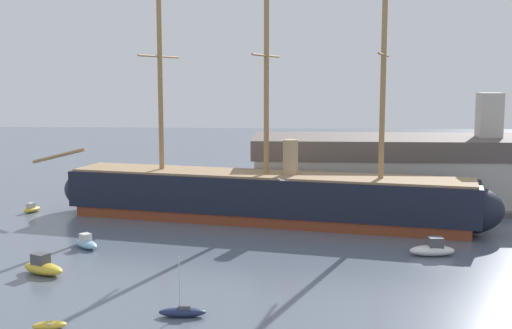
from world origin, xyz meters
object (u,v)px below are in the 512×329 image
object	(u,v)px
dinghy_far_right	(470,219)
dinghy_distant_centre	(263,201)
dockside_warehouse_right	(426,171)
motorboat_mid_left	(43,267)
motorboat_alongside_stern	(433,249)
motorboat_alongside_bow	(87,243)
tall_ship	(266,196)
sailboat_near_centre	(182,312)
motorboat_far_left	(32,209)
dinghy_foreground_left	(49,325)
seagull_in_flight	(283,180)

from	to	relation	value
dinghy_far_right	dinghy_distant_centre	xyz separation A→B (m)	(-27.44, 10.42, 0.07)
dockside_warehouse_right	motorboat_mid_left	bearing A→B (deg)	-139.97
motorboat_alongside_stern	dinghy_far_right	distance (m)	19.23
motorboat_alongside_bow	dinghy_distant_centre	bearing A→B (deg)	55.64
tall_ship	motorboat_alongside_stern	distance (m)	24.06
motorboat_alongside_bow	sailboat_near_centre	bearing A→B (deg)	-55.15
tall_ship	motorboat_far_left	distance (m)	33.12
dockside_warehouse_right	dinghy_distant_centre	bearing A→B (deg)	179.38
dinghy_foreground_left	motorboat_far_left	world-z (taller)	motorboat_far_left
dinghy_foreground_left	motorboat_alongside_bow	xyz separation A→B (m)	(-4.47, 23.31, 0.26)
dinghy_foreground_left	motorboat_alongside_bow	size ratio (longest dim) A/B	0.72
dinghy_far_right	seagull_in_flight	distance (m)	45.53
dinghy_distant_centre	dockside_warehouse_right	size ratio (longest dim) A/B	0.05
motorboat_mid_left	tall_ship	bearing A→B (deg)	49.82
tall_ship	motorboat_far_left	size ratio (longest dim) A/B	18.74
tall_ship	dinghy_far_right	distance (m)	26.78
tall_ship	motorboat_mid_left	world-z (taller)	tall_ship
tall_ship	dinghy_foreground_left	bearing A→B (deg)	-111.32
dinghy_far_right	motorboat_alongside_stern	bearing A→B (deg)	-115.57
sailboat_near_centre	seagull_in_flight	xyz separation A→B (m)	(7.89, -0.74, 10.72)
motorboat_alongside_bow	motorboat_alongside_stern	distance (m)	37.47
dinghy_foreground_left	seagull_in_flight	world-z (taller)	seagull_in_flight
dinghy_far_right	seagull_in_flight	world-z (taller)	seagull_in_flight
seagull_in_flight	motorboat_far_left	bearing A→B (deg)	132.00
motorboat_alongside_bow	dinghy_distant_centre	xyz separation A→B (m)	(18.31, 26.77, -0.25)
motorboat_mid_left	motorboat_alongside_stern	world-z (taller)	motorboat_alongside_stern
dinghy_foreground_left	motorboat_alongside_bow	distance (m)	23.74
sailboat_near_centre	motorboat_alongside_bow	xyz separation A→B (m)	(-14.03, 20.15, 0.15)
sailboat_near_centre	dinghy_far_right	xyz separation A→B (m)	(31.72, 36.50, -0.17)
sailboat_near_centre	dinghy_distant_centre	size ratio (longest dim) A/B	1.74
motorboat_alongside_stern	sailboat_near_centre	bearing A→B (deg)	-140.71
motorboat_alongside_bow	dinghy_far_right	distance (m)	48.59
motorboat_far_left	dinghy_distant_centre	xyz separation A→B (m)	(31.84, 8.28, -0.15)
dinghy_foreground_left	dinghy_far_right	world-z (taller)	dinghy_foreground_left
tall_ship	dinghy_distant_centre	world-z (taller)	tall_ship
dockside_warehouse_right	seagull_in_flight	bearing A→B (deg)	-112.85
tall_ship	dinghy_distant_centre	bearing A→B (deg)	94.22
motorboat_alongside_bow	dockside_warehouse_right	distance (m)	49.79
dinghy_foreground_left	dinghy_distant_centre	world-z (taller)	dinghy_distant_centre
motorboat_far_left	motorboat_mid_left	bearing A→B (deg)	-66.39
dinghy_foreground_left	seagull_in_flight	distance (m)	20.69
tall_ship	dinghy_foreground_left	world-z (taller)	tall_ship
motorboat_alongside_stern	dinghy_distant_centre	size ratio (longest dim) A/B	1.74
motorboat_mid_left	motorboat_alongside_stern	bearing A→B (deg)	12.70
motorboat_alongside_bow	dinghy_foreground_left	bearing A→B (deg)	-79.16
motorboat_alongside_bow	dinghy_distant_centre	distance (m)	32.43
sailboat_near_centre	motorboat_far_left	world-z (taller)	sailboat_near_centre
motorboat_alongside_bow	dinghy_distant_centre	world-z (taller)	motorboat_alongside_bow
dinghy_foreground_left	motorboat_mid_left	xyz separation A→B (m)	(-5.67, 13.61, 0.40)
dinghy_foreground_left	dinghy_far_right	distance (m)	57.25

